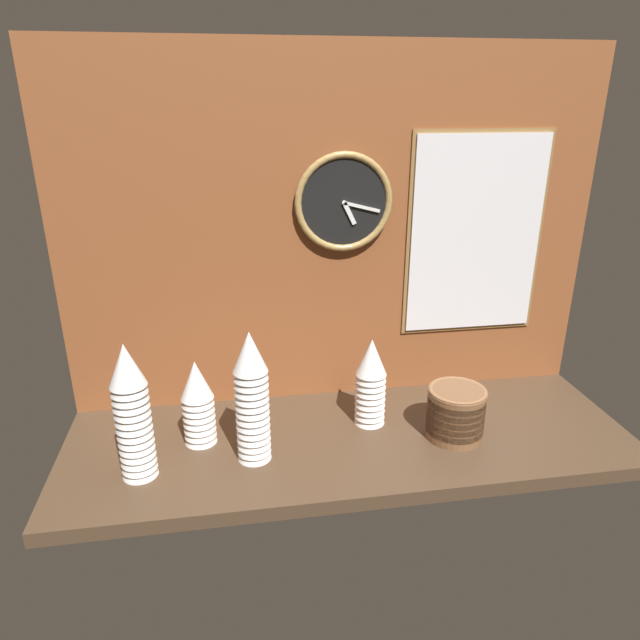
# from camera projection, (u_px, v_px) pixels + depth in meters

# --- Properties ---
(ground_plane) EXTENTS (1.60, 0.56, 0.04)m
(ground_plane) POSITION_uv_depth(u_px,v_px,m) (349.00, 440.00, 1.64)
(ground_plane) COLOR #4C3826
(wall_tiled_back) EXTENTS (1.60, 0.03, 1.05)m
(wall_tiled_back) POSITION_uv_depth(u_px,v_px,m) (334.00, 233.00, 1.69)
(wall_tiled_back) COLOR brown
(wall_tiled_back) RESTS_ON ground_plane
(cup_stack_center_left) EXTENTS (0.09, 0.09, 0.37)m
(cup_stack_center_left) POSITION_uv_depth(u_px,v_px,m) (252.00, 397.00, 1.46)
(cup_stack_center_left) COLOR white
(cup_stack_center_left) RESTS_ON ground_plane
(cup_stack_left) EXTENTS (0.09, 0.09, 0.25)m
(cup_stack_left) POSITION_uv_depth(u_px,v_px,m) (198.00, 402.00, 1.56)
(cup_stack_left) COLOR white
(cup_stack_left) RESTS_ON ground_plane
(cup_stack_center_right) EXTENTS (0.09, 0.09, 0.27)m
(cup_stack_center_right) POSITION_uv_depth(u_px,v_px,m) (371.00, 382.00, 1.65)
(cup_stack_center_right) COLOR white
(cup_stack_center_right) RESTS_ON ground_plane
(cup_stack_far_left) EXTENTS (0.09, 0.09, 0.37)m
(cup_stack_far_left) POSITION_uv_depth(u_px,v_px,m) (132.00, 412.00, 1.39)
(cup_stack_far_left) COLOR white
(cup_stack_far_left) RESTS_ON ground_plane
(bowl_stack_right) EXTENTS (0.16, 0.16, 0.15)m
(bowl_stack_right) POSITION_uv_depth(u_px,v_px,m) (456.00, 412.00, 1.60)
(bowl_stack_right) COLOR brown
(bowl_stack_right) RESTS_ON ground_plane
(wall_clock) EXTENTS (0.28, 0.03, 0.28)m
(wall_clock) POSITION_uv_depth(u_px,v_px,m) (344.00, 202.00, 1.63)
(wall_clock) COLOR black
(menu_board) EXTENTS (0.43, 0.01, 0.62)m
(menu_board) POSITION_uv_depth(u_px,v_px,m) (475.00, 235.00, 1.74)
(menu_board) COLOR olive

